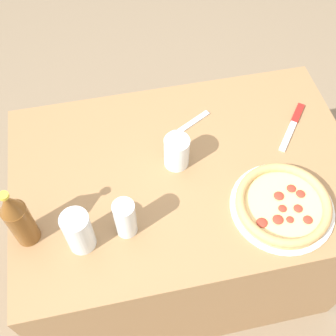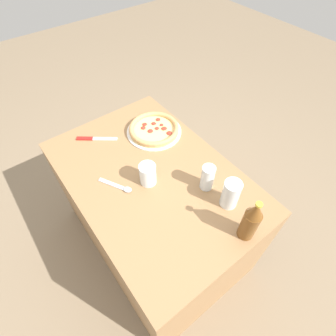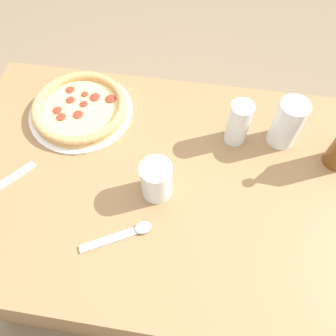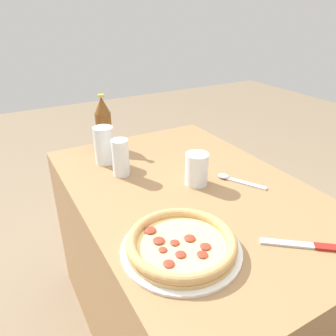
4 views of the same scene
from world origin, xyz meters
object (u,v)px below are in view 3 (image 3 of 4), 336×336
(glass_red_wine, at_px, (286,125))
(glass_water, at_px, (156,181))
(spoon, at_px, (128,233))
(glass_lemonade, at_px, (238,125))
(pizza_margherita, at_px, (80,108))

(glass_red_wine, relative_size, glass_water, 1.29)
(spoon, bearing_deg, glass_lemonade, 53.88)
(glass_lemonade, height_order, spoon, glass_lemonade)
(glass_red_wine, bearing_deg, pizza_margherita, 179.05)
(pizza_margherita, distance_m, glass_water, 0.37)
(glass_lemonade, relative_size, spoon, 0.81)
(glass_lemonade, relative_size, glass_water, 1.20)
(glass_lemonade, distance_m, spoon, 0.43)
(pizza_margherita, bearing_deg, glass_lemonade, -3.16)
(glass_red_wine, xyz_separation_m, glass_water, (-0.34, -0.23, -0.01))
(pizza_margherita, xyz_separation_m, glass_water, (0.29, -0.24, 0.03))
(glass_red_wine, bearing_deg, glass_water, -145.87)
(glass_water, relative_size, spoon, 0.67)
(pizza_margherita, height_order, glass_water, glass_water)
(glass_lemonade, bearing_deg, glass_red_wine, 6.95)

